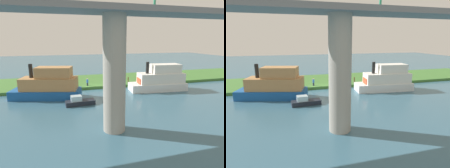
% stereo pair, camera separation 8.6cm
% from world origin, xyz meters
% --- Properties ---
extents(ground_plane, '(160.00, 160.00, 0.00)m').
position_xyz_m(ground_plane, '(0.00, 0.00, 0.00)').
color(ground_plane, '#386075').
extents(grassy_bank, '(80.00, 12.00, 0.50)m').
position_xyz_m(grassy_bank, '(0.00, -6.00, 0.25)').
color(grassy_bank, '#427533').
rests_on(grassy_bank, ground).
extents(bridge_pylon, '(2.13, 2.13, 10.96)m').
position_xyz_m(bridge_pylon, '(0.91, 16.04, 5.48)').
color(bridge_pylon, '#9E998E').
rests_on(bridge_pylon, ground).
extents(bridge_span, '(67.70, 4.30, 3.25)m').
position_xyz_m(bridge_span, '(0.91, 16.02, 11.46)').
color(bridge_span, slate).
rests_on(bridge_span, bridge_pylon).
extents(person_on_bank, '(0.41, 0.41, 1.39)m').
position_xyz_m(person_on_bank, '(0.93, -1.07, 1.20)').
color(person_on_bank, '#2D334C').
rests_on(person_on_bank, grassy_bank).
extents(mooring_post, '(0.20, 0.20, 1.05)m').
position_xyz_m(mooring_post, '(-7.15, -1.62, 1.03)').
color(mooring_post, brown).
rests_on(mooring_post, grassy_bank).
extents(motorboat_white, '(10.75, 5.90, 5.22)m').
position_xyz_m(motorboat_white, '(7.48, 3.17, 1.93)').
color(motorboat_white, '#195199').
rests_on(motorboat_white, ground).
extents(riverboat_paddlewheel, '(10.07, 4.15, 5.02)m').
position_xyz_m(riverboat_paddlewheel, '(-11.05, 3.54, 1.86)').
color(riverboat_paddlewheel, white).
rests_on(riverboat_paddlewheel, ground).
extents(motorboat_red, '(4.04, 1.69, 1.32)m').
position_xyz_m(motorboat_red, '(3.38, 7.61, 0.47)').
color(motorboat_red, '#1E232D').
rests_on(motorboat_red, ground).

